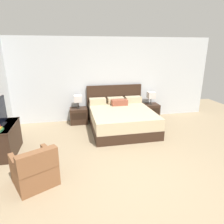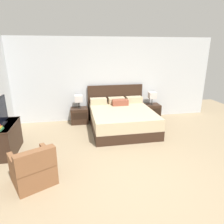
# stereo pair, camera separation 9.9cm
# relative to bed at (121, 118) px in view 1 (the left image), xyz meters

# --- Properties ---
(ground_plane) EXTENTS (10.90, 10.90, 0.00)m
(ground_plane) POSITION_rel_bed_xyz_m (-0.27, -2.61, -0.33)
(ground_plane) COLOR #998466
(wall_back) EXTENTS (7.37, 0.06, 2.74)m
(wall_back) POSITION_rel_bed_xyz_m (-0.27, 1.06, 1.04)
(wall_back) COLOR silver
(wall_back) RESTS_ON ground
(bed) EXTENTS (1.90, 2.09, 1.20)m
(bed) POSITION_rel_bed_xyz_m (0.00, 0.00, 0.00)
(bed) COLOR #332116
(bed) RESTS_ON ground
(nightstand_left) EXTENTS (0.56, 0.45, 0.51)m
(nightstand_left) POSITION_rel_bed_xyz_m (-1.26, 0.74, -0.08)
(nightstand_left) COLOR #332116
(nightstand_left) RESTS_ON ground
(nightstand_right) EXTENTS (0.56, 0.45, 0.51)m
(nightstand_right) POSITION_rel_bed_xyz_m (1.26, 0.74, -0.08)
(nightstand_right) COLOR #332116
(nightstand_right) RESTS_ON ground
(table_lamp_left) EXTENTS (0.25, 0.25, 0.43)m
(table_lamp_left) POSITION_rel_bed_xyz_m (-1.26, 0.74, 0.50)
(table_lamp_left) COLOR #332D28
(table_lamp_left) RESTS_ON nightstand_left
(table_lamp_right) EXTENTS (0.25, 0.25, 0.43)m
(table_lamp_right) POSITION_rel_bed_xyz_m (1.26, 0.74, 0.50)
(table_lamp_right) COLOR #332D28
(table_lamp_right) RESTS_ON nightstand_right
(dresser) EXTENTS (0.56, 1.07, 0.72)m
(dresser) POSITION_rel_bed_xyz_m (-3.05, -0.97, 0.04)
(dresser) COLOR #332116
(dresser) RESTS_ON ground
(armchair_by_window) EXTENTS (0.92, 0.92, 0.76)m
(armchair_by_window) POSITION_rel_bed_xyz_m (-2.18, -2.28, -0.05)
(armchair_by_window) COLOR brown
(armchair_by_window) RESTS_ON ground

